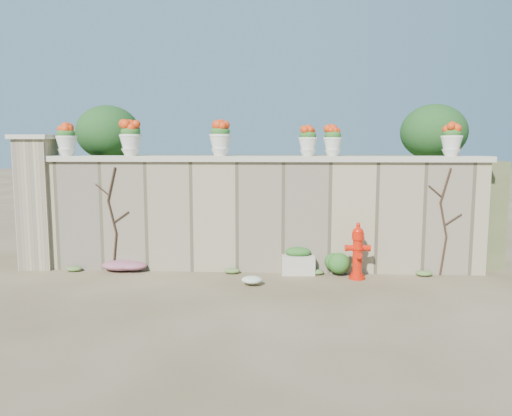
# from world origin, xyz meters

# --- Properties ---
(ground) EXTENTS (80.00, 80.00, 0.00)m
(ground) POSITION_xyz_m (0.00, 0.00, 0.00)
(ground) COLOR brown
(ground) RESTS_ON ground
(stone_wall) EXTENTS (8.00, 0.40, 2.00)m
(stone_wall) POSITION_xyz_m (0.00, 1.80, 1.00)
(stone_wall) COLOR gray
(stone_wall) RESTS_ON ground
(wall_cap) EXTENTS (8.10, 0.52, 0.10)m
(wall_cap) POSITION_xyz_m (0.00, 1.80, 2.05)
(wall_cap) COLOR #BCB39F
(wall_cap) RESTS_ON stone_wall
(gate_pillar) EXTENTS (0.72, 0.72, 2.48)m
(gate_pillar) POSITION_xyz_m (-4.15, 1.80, 1.26)
(gate_pillar) COLOR gray
(gate_pillar) RESTS_ON ground
(raised_fill) EXTENTS (9.00, 6.00, 2.00)m
(raised_fill) POSITION_xyz_m (0.00, 5.00, 1.00)
(raised_fill) COLOR #384C23
(raised_fill) RESTS_ON ground
(back_shrub_left) EXTENTS (1.30, 1.30, 1.10)m
(back_shrub_left) POSITION_xyz_m (-3.20, 3.00, 2.55)
(back_shrub_left) COLOR #143814
(back_shrub_left) RESTS_ON raised_fill
(back_shrub_right) EXTENTS (1.30, 1.30, 1.10)m
(back_shrub_right) POSITION_xyz_m (3.40, 3.00, 2.55)
(back_shrub_right) COLOR #143814
(back_shrub_right) RESTS_ON raised_fill
(vine_left) EXTENTS (0.60, 0.04, 1.91)m
(vine_left) POSITION_xyz_m (-2.67, 1.58, 0.99)
(vine_left) COLOR black
(vine_left) RESTS_ON ground
(vine_right) EXTENTS (0.60, 0.04, 1.91)m
(vine_right) POSITION_xyz_m (3.23, 1.58, 0.99)
(vine_right) COLOR black
(vine_right) RESTS_ON ground
(fire_hydrant) EXTENTS (0.42, 0.30, 0.98)m
(fire_hydrant) POSITION_xyz_m (1.69, 1.26, 0.49)
(fire_hydrant) COLOR red
(fire_hydrant) RESTS_ON ground
(planter_box) EXTENTS (0.60, 0.37, 0.49)m
(planter_box) POSITION_xyz_m (0.68, 1.55, 0.23)
(planter_box) COLOR #BCB39F
(planter_box) RESTS_ON ground
(green_shrub) EXTENTS (0.53, 0.48, 0.51)m
(green_shrub) POSITION_xyz_m (1.39, 1.50, 0.25)
(green_shrub) COLOR #1E5119
(green_shrub) RESTS_ON ground
(magenta_clump) EXTENTS (0.94, 0.63, 0.25)m
(magenta_clump) POSITION_xyz_m (-2.52, 1.55, 0.13)
(magenta_clump) COLOR #C62786
(magenta_clump) RESTS_ON ground
(white_flowers) EXTENTS (0.56, 0.45, 0.20)m
(white_flowers) POSITION_xyz_m (-0.17, 0.74, 0.10)
(white_flowers) COLOR white
(white_flowers) RESTS_ON ground
(urn_pot_0) EXTENTS (0.37, 0.37, 0.58)m
(urn_pot_0) POSITION_xyz_m (-3.56, 1.80, 2.39)
(urn_pot_0) COLOR beige
(urn_pot_0) RESTS_ON wall_cap
(urn_pot_1) EXTENTS (0.40, 0.40, 0.63)m
(urn_pot_1) POSITION_xyz_m (-2.37, 1.80, 2.41)
(urn_pot_1) COLOR beige
(urn_pot_1) RESTS_ON wall_cap
(urn_pot_2) EXTENTS (0.40, 0.40, 0.63)m
(urn_pot_2) POSITION_xyz_m (-0.73, 1.80, 2.41)
(urn_pot_2) COLOR beige
(urn_pot_2) RESTS_ON wall_cap
(urn_pot_3) EXTENTS (0.34, 0.34, 0.53)m
(urn_pot_3) POSITION_xyz_m (0.84, 1.80, 2.36)
(urn_pot_3) COLOR beige
(urn_pot_3) RESTS_ON wall_cap
(urn_pot_4) EXTENTS (0.34, 0.34, 0.53)m
(urn_pot_4) POSITION_xyz_m (1.29, 1.80, 2.36)
(urn_pot_4) COLOR beige
(urn_pot_4) RESTS_ON wall_cap
(urn_pot_5) EXTENTS (0.37, 0.37, 0.58)m
(urn_pot_5) POSITION_xyz_m (3.36, 1.80, 2.39)
(urn_pot_5) COLOR beige
(urn_pot_5) RESTS_ON wall_cap
(terracotta_pot) EXTENTS (0.23, 0.23, 0.27)m
(terracotta_pot) POSITION_xyz_m (3.40, 1.80, 2.22)
(terracotta_pot) COLOR #A65732
(terracotta_pot) RESTS_ON wall_cap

